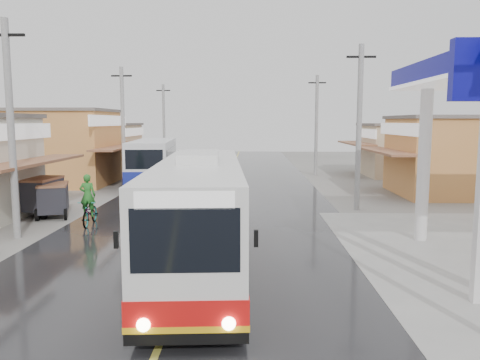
% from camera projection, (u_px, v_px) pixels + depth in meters
% --- Properties ---
extents(road, '(12.00, 90.00, 0.02)m').
position_uv_depth(road, '(216.00, 209.00, 23.33)').
color(road, black).
rests_on(road, ground).
extents(centre_line, '(0.15, 90.00, 0.01)m').
position_uv_depth(centre_line, '(216.00, 209.00, 23.33)').
color(centre_line, '#D8CC4C').
rests_on(centre_line, road).
extents(utility_poles_left, '(1.60, 50.00, 8.00)m').
position_uv_depth(utility_poles_left, '(84.00, 205.00, 24.49)').
color(utility_poles_left, gray).
rests_on(utility_poles_left, ground).
extents(utility_poles_right, '(1.60, 36.00, 8.00)m').
position_uv_depth(utility_poles_right, '(356.00, 210.00, 23.16)').
color(utility_poles_right, gray).
rests_on(utility_poles_right, ground).
extents(coach_bus, '(3.13, 11.16, 3.45)m').
position_uv_depth(coach_bus, '(200.00, 213.00, 13.81)').
color(coach_bus, silver).
rests_on(coach_bus, road).
extents(second_bus, '(3.36, 9.46, 3.07)m').
position_uv_depth(second_bus, '(153.00, 162.00, 31.50)').
color(second_bus, silver).
rests_on(second_bus, road).
extents(cyclist, '(0.86, 2.08, 2.19)m').
position_uv_depth(cyclist, '(90.00, 208.00, 19.61)').
color(cyclist, black).
rests_on(cyclist, ground).
extents(tricycle_near, '(1.88, 2.17, 1.55)m').
position_uv_depth(tricycle_near, '(53.00, 198.00, 21.21)').
color(tricycle_near, '#26262D').
rests_on(tricycle_near, ground).
extents(tricycle_far, '(1.65, 2.39, 1.76)m').
position_uv_depth(tricycle_far, '(40.00, 194.00, 21.71)').
color(tricycle_far, '#26262D').
rests_on(tricycle_far, ground).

